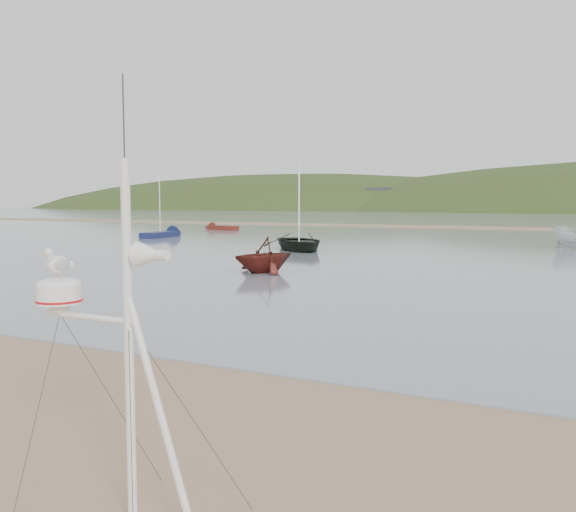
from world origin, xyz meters
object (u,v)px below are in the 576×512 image
at_px(boat_dark, 299,208).
at_px(sailboat_blue_near, 169,234).
at_px(boat_red, 264,239).
at_px(mast_rig, 123,427).
at_px(dinghy_red_far, 216,228).

height_order(boat_dark, sailboat_blue_near, sailboat_blue_near).
xyz_separation_m(boat_red, sailboat_blue_near, (-21.55, 20.71, -1.25)).
relative_size(mast_rig, boat_red, 1.45).
relative_size(boat_red, dinghy_red_far, 0.60).
distance_m(mast_rig, sailboat_blue_near, 50.55).
height_order(boat_red, sailboat_blue_near, sailboat_blue_near).
distance_m(boat_dark, sailboat_blue_near, 19.86).
height_order(mast_rig, dinghy_red_far, mast_rig).
xyz_separation_m(sailboat_blue_near, dinghy_red_far, (-3.62, 13.12, -0.01)).
bearing_deg(boat_dark, mast_rig, -110.41).
relative_size(mast_rig, sailboat_blue_near, 0.72).
relative_size(boat_red, sailboat_blue_near, 0.50).
xyz_separation_m(mast_rig, sailboat_blue_near, (-30.87, 40.02, -0.75)).
bearing_deg(sailboat_blue_near, boat_dark, -27.01).
relative_size(sailboat_blue_near, dinghy_red_far, 1.20).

